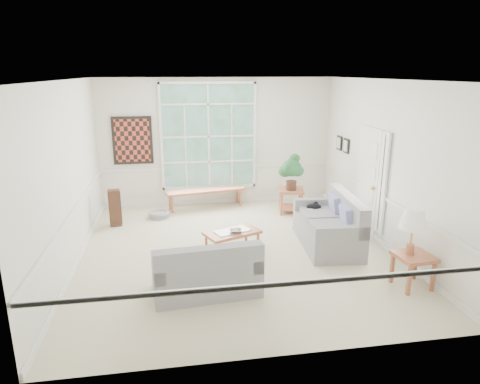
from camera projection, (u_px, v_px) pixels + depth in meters
The scene contains 24 objects.
floor at pixel (236, 251), 7.73m from camera, with size 5.50×6.00×0.01m, color beige.
ceiling at pixel (236, 80), 6.90m from camera, with size 5.50×6.00×0.02m, color white.
wall_back at pixel (217, 142), 10.16m from camera, with size 5.50×0.02×3.00m, color white.
wall_front at pixel (280, 234), 4.47m from camera, with size 5.50×0.02×3.00m, color white.
wall_left at pixel (68, 176), 6.89m from camera, with size 0.02×6.00×3.00m, color white.
wall_right at pixel (386, 165), 7.74m from camera, with size 0.02×6.00×3.00m, color white.
window_back at pixel (209, 136), 10.05m from camera, with size 2.30×0.08×2.40m, color white.
entry_door at pixel (367, 181), 8.43m from camera, with size 0.08×0.90×2.10m, color white.
door_sidelight at pixel (383, 184), 7.80m from camera, with size 0.08×0.26×1.90m, color white.
wall_art at pixel (133, 141), 9.79m from camera, with size 0.90×0.06×1.10m, color maroon.
wall_frame_near at pixel (346, 146), 9.38m from camera, with size 0.04×0.26×0.32m, color black.
wall_frame_far at pixel (339, 143), 9.76m from camera, with size 0.04×0.26×0.32m, color black.
loveseat_right at pixel (328, 221), 7.86m from camera, with size 0.92×1.77×0.96m, color gray.
loveseat_front at pixel (206, 266), 6.20m from camera, with size 1.53×0.79×0.83m, color gray.
coffee_table at pixel (232, 241), 7.73m from camera, with size 0.97×0.53×0.36m, color #A85C3C.
pewter_bowl at pixel (236, 231), 7.61m from camera, with size 0.27×0.27×0.07m, color gray.
window_bench at pixel (206, 199), 10.13m from camera, with size 1.87×0.36×0.44m, color #A85C3C.
end_table at pixel (291, 201), 9.77m from camera, with size 0.56×0.56×0.56m, color #A85C3C.
houseplant at pixel (292, 172), 9.52m from camera, with size 0.48×0.48×0.82m, color #22552E, non-canonical shape.
side_table at pixel (412, 271), 6.39m from camera, with size 0.51×0.51×0.52m, color #A85C3C.
table_lamp at pixel (412, 232), 6.23m from camera, with size 0.41×0.41×0.71m, color white, non-canonical shape.
pet_bed at pixel (159, 214), 9.48m from camera, with size 0.47×0.47×0.14m, color gray.
floor_speaker at pixel (115, 208), 8.90m from camera, with size 0.24×0.19×0.77m, color #3E2317.
cat at pixel (314, 206), 8.43m from camera, with size 0.30×0.21×0.14m, color black.
Camera 1 is at (-1.08, -7.06, 3.14)m, focal length 32.00 mm.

